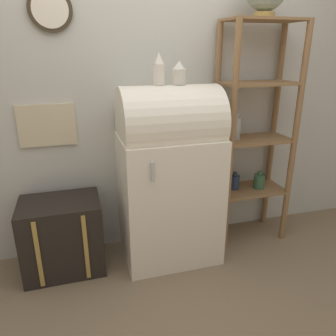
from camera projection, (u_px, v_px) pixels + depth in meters
ground_plane at (179, 270)px, 2.60m from camera, size 12.00×12.00×0.00m
wall_back at (158, 89)px, 2.66m from camera, size 7.00×0.09×2.70m
refrigerator at (169, 174)px, 2.59m from camera, size 0.76×0.61×1.41m
suitcase_trunk at (63, 236)px, 2.54m from camera, size 0.60×0.44×0.58m
shelf_unit at (254, 130)px, 2.78m from camera, size 0.64×0.36×1.88m
vase_left at (159, 70)px, 2.30m from camera, size 0.08×0.08×0.22m
vase_center at (179, 73)px, 2.36m from camera, size 0.11×0.11×0.17m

